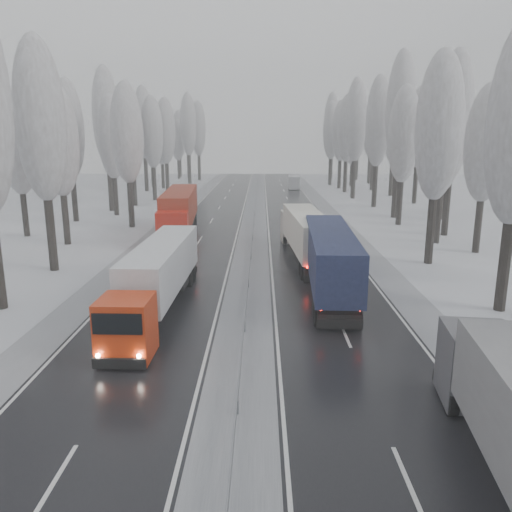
{
  "coord_description": "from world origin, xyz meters",
  "views": [
    {
      "loc": [
        0.87,
        -12.57,
        9.97
      ],
      "look_at": [
        0.53,
        20.14,
        2.2
      ],
      "focal_mm": 35.0,
      "sensor_mm": 36.0,
      "label": 1
    }
  ],
  "objects_px": {
    "truck_blue_box": "(329,254)",
    "box_truck_distant": "(294,182)",
    "truck_cream_box": "(305,232)",
    "truck_red_white": "(158,274)",
    "truck_red_red": "(179,210)"
  },
  "relations": [
    {
      "from": "truck_blue_box",
      "to": "truck_red_white",
      "type": "distance_m",
      "value": 11.23
    },
    {
      "from": "truck_red_white",
      "to": "truck_red_red",
      "type": "relative_size",
      "value": 0.84
    },
    {
      "from": "truck_red_red",
      "to": "truck_blue_box",
      "type": "bearing_deg",
      "value": -60.25
    },
    {
      "from": "truck_blue_box",
      "to": "truck_cream_box",
      "type": "height_order",
      "value": "truck_blue_box"
    },
    {
      "from": "truck_blue_box",
      "to": "box_truck_distant",
      "type": "xyz_separation_m",
      "value": [
        2.02,
        68.22,
        -1.16
      ]
    },
    {
      "from": "truck_cream_box",
      "to": "truck_red_red",
      "type": "distance_m",
      "value": 16.06
    },
    {
      "from": "truck_cream_box",
      "to": "truck_red_white",
      "type": "distance_m",
      "value": 16.11
    },
    {
      "from": "truck_blue_box",
      "to": "truck_red_red",
      "type": "relative_size",
      "value": 0.92
    },
    {
      "from": "truck_cream_box",
      "to": "box_truck_distant",
      "type": "xyz_separation_m",
      "value": [
        2.86,
        59.39,
        -1.03
      ]
    },
    {
      "from": "truck_cream_box",
      "to": "truck_blue_box",
      "type": "bearing_deg",
      "value": -88.27
    },
    {
      "from": "truck_red_white",
      "to": "truck_red_red",
      "type": "xyz_separation_m",
      "value": [
        -2.54,
        23.41,
        0.43
      ]
    },
    {
      "from": "truck_blue_box",
      "to": "truck_cream_box",
      "type": "bearing_deg",
      "value": 98.18
    },
    {
      "from": "truck_blue_box",
      "to": "box_truck_distant",
      "type": "height_order",
      "value": "truck_blue_box"
    },
    {
      "from": "truck_cream_box",
      "to": "truck_red_red",
      "type": "relative_size",
      "value": 0.88
    },
    {
      "from": "truck_blue_box",
      "to": "truck_cream_box",
      "type": "distance_m",
      "value": 8.87
    }
  ]
}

